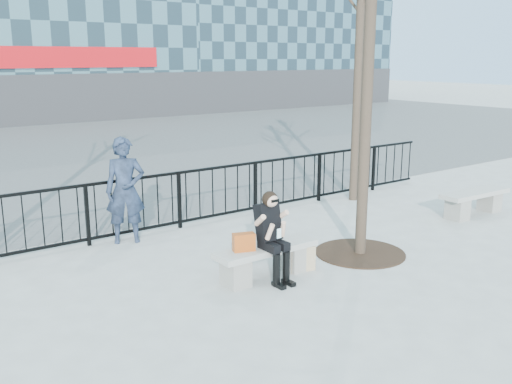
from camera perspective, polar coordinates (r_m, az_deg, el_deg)
ground at (r=8.62m, az=1.02°, el=-8.50°), size 120.00×120.00×0.00m
street_surface at (r=22.13m, az=-23.29°, el=3.94°), size 60.00×23.00×0.01m
railing at (r=10.87m, az=-8.60°, el=-0.93°), size 14.00×0.06×1.10m
tree_grate at (r=9.75m, az=10.35°, el=-6.01°), size 1.50×1.50×0.02m
bench_main at (r=8.51m, az=1.03°, el=-6.62°), size 1.65×0.46×0.49m
bench_second at (r=12.66m, az=20.99°, el=-0.77°), size 1.71×0.48×0.51m
seated_woman at (r=8.27m, az=1.71°, el=-4.52°), size 0.50×0.64×1.34m
handbag at (r=8.20m, az=-1.23°, el=-5.04°), size 0.35×0.24×0.26m
shopping_bag at (r=8.83m, az=4.58°, el=-6.65°), size 0.43×0.24×0.39m
standing_man at (r=10.20m, az=-12.94°, el=0.15°), size 0.80×0.68×1.87m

